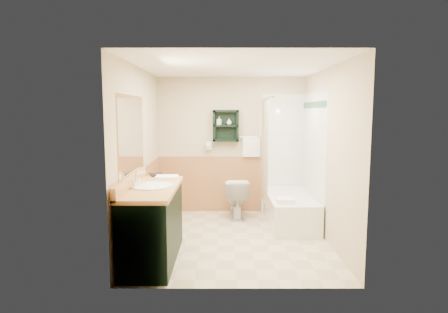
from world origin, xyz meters
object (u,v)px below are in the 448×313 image
wall_shelf (226,126)px  vanity (153,223)px  soap_bottle_a (219,123)px  vanity_book (150,167)px  toilet (236,198)px  soap_bottle_b (229,122)px  hair_dryer (209,146)px  bathtub (290,209)px

wall_shelf → vanity: 2.58m
wall_shelf → soap_bottle_a: (-0.12, -0.01, 0.05)m
vanity → soap_bottle_a: (0.78, 2.15, 1.14)m
vanity → vanity_book: 0.95m
wall_shelf → vanity: wall_shelf is taller
toilet → soap_bottle_b: bearing=-75.5°
toilet → vanity: bearing=56.5°
soap_bottle_a → soap_bottle_b: (0.17, 0.00, 0.01)m
wall_shelf → hair_dryer: wall_shelf is taller
vanity_book → soap_bottle_a: 1.79m
vanity → bathtub: bearing=37.5°
wall_shelf → bathtub: (1.03, -0.68, -1.32)m
toilet → vanity_book: 1.76m
wall_shelf → bathtub: size_ratio=0.37×
hair_dryer → soap_bottle_a: (0.18, -0.03, 0.40)m
vanity_book → soap_bottle_a: soap_bottle_a is taller
bathtub → soap_bottle_b: bearing=145.2°
vanity → soap_bottle_b: (0.95, 2.15, 1.15)m
soap_bottle_b → vanity_book: bearing=-128.4°
hair_dryer → vanity_book: hair_dryer is taller
soap_bottle_a → vanity: bearing=-109.9°
toilet → soap_bottle_b: soap_bottle_b is taller
vanity_book → soap_bottle_b: bearing=32.6°
hair_dryer → toilet: size_ratio=0.35×
bathtub → vanity_book: 2.35m
hair_dryer → bathtub: size_ratio=0.16×
hair_dryer → soap_bottle_b: size_ratio=2.20×
soap_bottle_a → soap_bottle_b: bearing=0.0°
wall_shelf → vanity_book: wall_shelf is taller
toilet → soap_bottle_a: bearing=-53.9°
vanity → bathtub: size_ratio=0.96×
vanity_book → soap_bottle_a: size_ratio=1.66×
hair_dryer → soap_bottle_a: soap_bottle_a is taller
hair_dryer → soap_bottle_b: soap_bottle_b is taller
soap_bottle_a → soap_bottle_b: size_ratio=1.35×
wall_shelf → soap_bottle_b: wall_shelf is taller
hair_dryer → soap_bottle_b: 0.54m
bathtub → soap_bottle_a: (-1.14, 0.67, 1.37)m
bathtub → soap_bottle_a: size_ratio=10.22×
wall_shelf → soap_bottle_a: bearing=-177.5°
toilet → hair_dryer: bearing=-42.0°
bathtub → vanity_book: (-2.08, -0.74, 0.80)m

